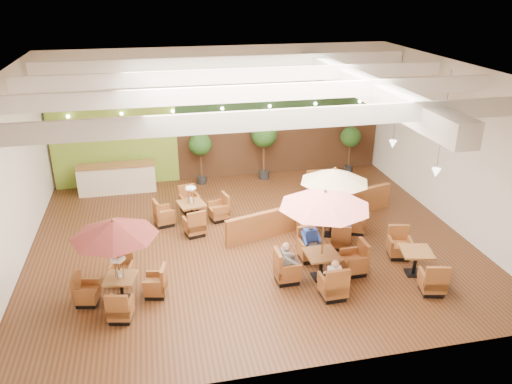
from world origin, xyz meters
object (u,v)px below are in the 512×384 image
object	(u,v)px
table_1	(324,219)
diner_3	(342,227)
table_2	(334,189)
diner_4	(357,213)
table_4	(415,263)
service_counter	(117,178)
topiary_0	(200,146)
topiary_2	(350,139)
diner_2	(287,258)
diner_0	(334,274)
diner_1	(311,238)
booth_divider	(314,213)
table_3	(192,211)
table_5	(325,198)
table_0	(116,245)
topiary_1	(264,137)

from	to	relation	value
table_1	diner_3	distance (m)	2.18
table_2	diner_4	xyz separation A→B (m)	(0.89, 0.00, -0.95)
table_4	table_1	bearing A→B (deg)	-175.42
service_counter	table_1	size ratio (longest dim) A/B	1.09
topiary_0	topiary_2	size ratio (longest dim) A/B	1.06
table_4	diner_2	size ratio (longest dim) A/B	3.45
service_counter	diner_0	size ratio (longest dim) A/B	4.16
table_2	diner_3	world-z (taller)	table_2
diner_1	diner_4	size ratio (longest dim) A/B	1.11
diner_2	diner_1	bearing A→B (deg)	137.74
booth_divider	table_4	xyz separation A→B (m)	(1.89, -3.61, -0.09)
topiary_0	table_3	bearing A→B (deg)	-101.74
table_5	diner_2	distance (m)	5.26
diner_4	diner_3	bearing A→B (deg)	164.04
booth_divider	table_0	size ratio (longest dim) A/B	2.74
topiary_1	diner_1	bearing A→B (deg)	-91.07
diner_0	diner_1	bearing A→B (deg)	97.09
service_counter	table_0	distance (m)	7.67
table_0	diner_0	xyz separation A→B (m)	(5.56, -1.09, -0.93)
table_0	table_5	world-z (taller)	table_0
diner_1	service_counter	bearing A→B (deg)	-54.89
diner_1	diner_2	size ratio (longest dim) A/B	1.02
table_1	table_4	world-z (taller)	table_1
table_0	diner_2	size ratio (longest dim) A/B	3.12
topiary_0	table_5	bearing A→B (deg)	-38.51
topiary_2	diner_2	bearing A→B (deg)	-122.41
topiary_2	diner_1	size ratio (longest dim) A/B	2.55
diner_1	table_2	bearing A→B (deg)	-137.64
diner_3	diner_4	distance (m)	1.26
service_counter	topiary_1	size ratio (longest dim) A/B	1.21
booth_divider	table_1	distance (m)	3.60
topiary_1	diner_0	distance (m)	8.95
table_4	topiary_0	size ratio (longest dim) A/B	1.24
table_4	diner_1	bearing A→B (deg)	165.60
booth_divider	table_5	size ratio (longest dim) A/B	2.47
table_0	table_2	world-z (taller)	table_2
booth_divider	diner_1	xyz separation A→B (m)	(-0.83, -2.21, 0.30)
diner_4	table_2	bearing A→B (deg)	119.04
service_counter	topiary_2	size ratio (longest dim) A/B	1.46
table_0	topiary_0	bearing A→B (deg)	80.44
table_2	booth_divider	bearing A→B (deg)	135.07
table_0	diner_1	world-z (taller)	table_0
table_2	diner_1	bearing A→B (deg)	-107.96
topiary_2	table_1	bearing A→B (deg)	-116.88
table_0	diner_3	size ratio (longest dim) A/B	3.02
table_1	diner_3	bearing A→B (deg)	49.72
table_2	diner_2	world-z (taller)	table_2
booth_divider	diner_1	world-z (taller)	diner_1
table_3	table_4	distance (m)	7.63
table_1	table_3	xyz separation A→B (m)	(-3.29, 4.29, -1.44)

